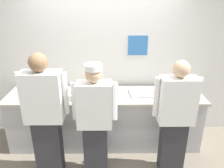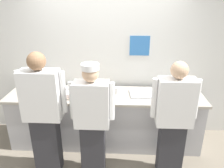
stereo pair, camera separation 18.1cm
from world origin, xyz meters
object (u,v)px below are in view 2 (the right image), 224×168
Objects in this scene: squeeze_bottle_spare at (59,93)px; deli_cup at (117,90)px; chef_center at (92,119)px; mixing_bowl_steel at (47,88)px; squeeze_bottle_secondary at (75,95)px; ramekin_orange_sauce at (192,98)px; chef_near_left at (43,113)px; ramekin_red_sauce at (66,89)px; plate_stack_rear at (178,96)px; chefs_knife at (102,93)px; plate_stack_front at (71,94)px; sheet_tray at (144,94)px; chef_far_right at (174,119)px; squeeze_bottle_primary at (90,91)px.

squeeze_bottle_spare is 0.91m from deli_cup.
chef_center reaches higher than mixing_bowl_steel.
ramekin_orange_sauce is (1.77, 0.11, -0.07)m from squeeze_bottle_secondary.
mixing_bowl_steel is at bearing 175.87° from ramekin_orange_sauce.
chef_near_left is 17.36× the size of ramekin_red_sauce.
plate_stack_rear is at bearing -5.29° from deli_cup.
chef_center is 5.86× the size of chefs_knife.
plate_stack_front is (-0.41, 0.62, 0.07)m from chef_center.
sheet_tray is (-0.51, 0.07, -0.01)m from plate_stack_rear.
deli_cup reaches higher than plate_stack_rear.
chef_far_right is at bearing -35.16° from chefs_knife.
plate_stack_rear reaches higher than ramekin_red_sauce.
chefs_knife is at bearing 14.05° from plate_stack_front.
chefs_knife is (-1.18, 0.10, -0.02)m from plate_stack_rear.
chef_far_right is 1.45m from squeeze_bottle_secondary.
squeeze_bottle_spare is 2.02× the size of ramekin_red_sauce.
chef_center reaches higher than deli_cup.
squeeze_bottle_secondary is (-0.32, 0.46, 0.13)m from chef_center.
sheet_tray is at bearing 4.52° from plate_stack_front.
chef_near_left is at bearing -125.66° from squeeze_bottle_secondary.
squeeze_bottle_spare is (0.27, -0.26, 0.04)m from mixing_bowl_steel.
plate_stack_rear is at bearing 18.54° from chef_near_left.
squeeze_bottle_spare reaches higher than plate_stack_front.
chef_near_left is 1.71m from chef_far_right.
deli_cup is at bearing 8.59° from plate_stack_front.
ramekin_red_sauce is (-0.44, 0.26, -0.08)m from squeeze_bottle_primary.
deli_cup is (0.41, 0.15, -0.05)m from squeeze_bottle_primary.
chef_center is at bearing -177.88° from chef_far_right.
squeeze_bottle_secondary reaches higher than mixing_bowl_steel.
squeeze_bottle_primary is at bearing -136.43° from chefs_knife.
ramekin_orange_sauce is at bearing -4.13° from mixing_bowl_steel.
ramekin_red_sauce is (-1.61, 0.81, 0.05)m from chef_far_right.
squeeze_bottle_spare is at bearing 80.27° from chef_near_left.
deli_cup is (-0.43, 0.02, 0.04)m from sheet_tray.
squeeze_bottle_spare is at bearing 139.44° from chef_center.
squeeze_bottle_spare reaches higher than squeeze_bottle_secondary.
chef_near_left is at bearing -96.85° from ramekin_red_sauce.
deli_cup is at bearing 174.71° from plate_stack_rear.
squeeze_bottle_secondary is (-1.57, -0.18, 0.07)m from plate_stack_rear.
plate_stack_front is 0.49m from chefs_knife.
ramekin_red_sauce is at bearing 122.87° from chef_center.
chef_center reaches higher than plate_stack_rear.
mixing_bowl_steel is 2.83× the size of ramekin_orange_sauce.
chef_center is 15.11× the size of ramekin_orange_sauce.
squeeze_bottle_primary reaches higher than ramekin_orange_sauce.
chef_near_left reaches higher than ramekin_orange_sauce.
plate_stack_rear is 2.09m from mixing_bowl_steel.
chef_far_right is 1.03m from deli_cup.
ramekin_red_sauce is at bearing 121.08° from plate_stack_front.
squeeze_bottle_spare is 0.69m from chefs_knife.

